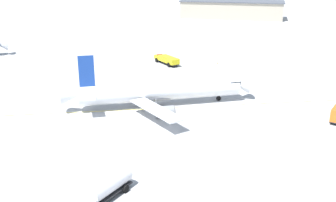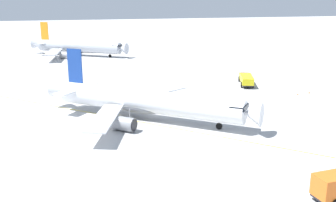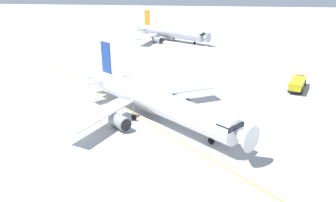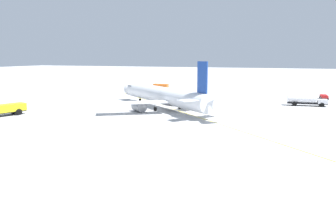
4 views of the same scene
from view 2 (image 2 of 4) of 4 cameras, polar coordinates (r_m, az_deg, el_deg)
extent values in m
plane|color=#B2B2B2|center=(73.66, -2.38, -2.20)|extent=(600.00, 600.00, 0.00)
cylinder|color=white|center=(70.92, -2.96, -0.05)|extent=(30.21, 25.23, 4.12)
cone|color=white|center=(64.83, 12.07, -1.83)|extent=(4.79, 4.93, 3.92)
cone|color=white|center=(81.16, -15.11, 1.60)|extent=(5.31, 5.23, 3.51)
cube|color=black|center=(65.03, 10.22, -0.83)|extent=(4.06, 4.24, 0.70)
ellipsoid|color=slate|center=(72.01, -4.20, -0.77)|extent=(12.26, 10.83, 2.27)
cube|color=#193D93|center=(77.95, -13.29, 4.95)|extent=(2.65, 2.18, 6.52)
cube|color=white|center=(81.28, -11.77, 2.21)|extent=(4.90, 5.22, 0.20)
cube|color=white|center=(76.45, -14.49, 1.23)|extent=(4.90, 5.22, 0.20)
cube|color=white|center=(80.55, -1.76, 1.28)|extent=(14.46, 10.55, 0.28)
cube|color=white|center=(64.71, -9.08, -2.38)|extent=(7.84, 15.12, 0.28)
cylinder|color=gray|center=(78.04, -0.99, -0.25)|extent=(4.36, 4.15, 2.34)
cylinder|color=black|center=(77.28, 0.29, -0.40)|extent=(1.36, 1.65, 1.99)
cylinder|color=gray|center=(65.80, -6.35, -3.29)|extent=(4.36, 4.15, 2.34)
cylinder|color=black|center=(64.89, -4.90, -3.51)|extent=(1.36, 1.65, 1.99)
cylinder|color=#9EA0A5|center=(66.61, 7.41, -2.76)|extent=(0.20, 0.20, 2.11)
cylinder|color=black|center=(66.94, 7.38, -3.62)|extent=(1.05, 0.92, 1.10)
cylinder|color=#9EA0A5|center=(75.13, -2.94, -0.59)|extent=(0.20, 0.20, 2.11)
cylinder|color=black|center=(75.43, -2.93, -1.36)|extent=(1.05, 0.92, 1.10)
cylinder|color=#9EA0A5|center=(69.30, -5.55, -2.00)|extent=(0.20, 0.20, 2.11)
cylinder|color=black|center=(69.61, -5.52, -2.83)|extent=(1.05, 0.92, 1.10)
cylinder|color=#B2B7C1|center=(150.74, -12.70, 7.67)|extent=(29.95, 21.31, 4.17)
cone|color=#B2B7C1|center=(142.50, -6.53, 7.53)|extent=(4.66, 4.95, 3.96)
cone|color=#B2B7C1|center=(160.65, -18.27, 7.83)|extent=(5.28, 5.14, 3.54)
cube|color=black|center=(143.32, -7.35, 7.92)|extent=(3.93, 4.28, 0.70)
ellipsoid|color=slate|center=(151.73, -13.21, 7.25)|extent=(12.00, 9.56, 2.29)
cube|color=orange|center=(158.11, -17.39, 9.64)|extent=(2.82, 1.93, 6.54)
cube|color=#B2B7C1|center=(161.30, -16.56, 8.18)|extent=(4.95, 5.71, 0.20)
cube|color=#B2B7C1|center=(155.82, -17.98, 7.84)|extent=(4.95, 5.71, 0.20)
cube|color=#B2B7C1|center=(161.77, -11.97, 7.93)|extent=(16.50, 12.32, 0.28)
cube|color=#B2B7C1|center=(144.17, -16.16, 6.83)|extent=(6.14, 17.21, 0.28)
cylinder|color=gray|center=(158.17, -11.38, 7.26)|extent=(4.69, 4.24, 2.50)
cylinder|color=black|center=(157.18, -10.73, 7.24)|extent=(1.27, 1.87, 2.12)
cylinder|color=gray|center=(144.67, -14.49, 6.37)|extent=(4.69, 4.24, 2.50)
cylinder|color=black|center=(143.59, -13.80, 6.35)|extent=(1.27, 1.87, 2.12)
cylinder|color=#9EA0A5|center=(144.97, -8.38, 6.88)|extent=(0.20, 0.20, 2.09)
cylinder|color=black|center=(145.12, -8.36, 6.47)|extent=(1.09, 0.85, 1.10)
cylinder|color=#9EA0A5|center=(154.77, -12.53, 7.20)|extent=(0.20, 0.20, 2.09)
cylinder|color=black|center=(154.91, -12.51, 6.81)|extent=(1.09, 0.85, 1.10)
cylinder|color=#9EA0A5|center=(148.89, -13.89, 6.82)|extent=(0.20, 0.20, 2.09)
cylinder|color=black|center=(149.03, -13.87, 6.42)|extent=(1.09, 0.85, 1.10)
cylinder|color=black|center=(48.40, 20.96, -12.20)|extent=(1.02, 0.37, 1.00)
cube|color=#232326|center=(101.14, 11.18, 2.77)|extent=(5.71, 10.68, 0.20)
cube|color=yellow|center=(104.95, 10.98, 3.61)|extent=(3.40, 3.18, 1.20)
cube|color=black|center=(105.99, 10.93, 3.82)|extent=(2.21, 0.85, 0.67)
cube|color=yellow|center=(99.69, 11.28, 3.11)|extent=(5.23, 8.37, 1.60)
cube|color=red|center=(104.81, 11.00, 3.98)|extent=(2.02, 1.21, 0.16)
cylinder|color=black|center=(104.61, 10.23, 3.16)|extent=(0.73, 1.41, 1.40)
cylinder|color=black|center=(104.89, 11.73, 3.12)|extent=(0.73, 1.41, 1.40)
cylinder|color=black|center=(97.76, 10.57, 2.31)|extent=(0.73, 1.41, 1.40)
cylinder|color=black|center=(98.06, 12.17, 2.27)|extent=(0.73, 1.41, 1.40)
cube|color=yellow|center=(68.27, -0.96, -3.60)|extent=(113.92, 110.02, 0.01)
cone|color=orange|center=(93.56, 18.22, 0.97)|extent=(0.36, 0.36, 0.55)
cylinder|color=white|center=(93.55, 18.22, 0.98)|extent=(0.22, 0.22, 0.06)
cone|color=orange|center=(96.15, 19.70, 1.20)|extent=(0.36, 0.36, 0.55)
cylinder|color=white|center=(96.14, 19.70, 1.22)|extent=(0.22, 0.22, 0.06)
camera|label=1|loc=(54.24, -92.10, 9.04)|focal=43.62mm
camera|label=3|loc=(28.43, 44.89, 13.67)|focal=33.61mm
camera|label=4|loc=(142.60, -20.83, 10.56)|focal=34.72mm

